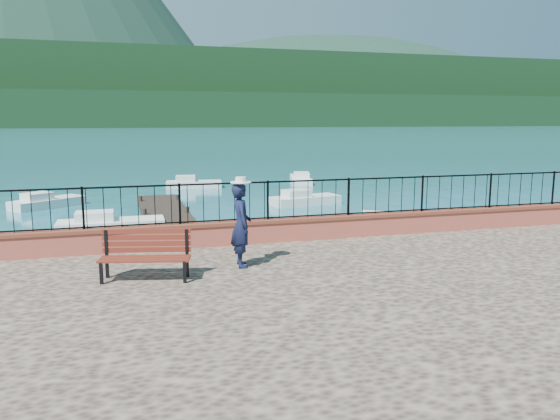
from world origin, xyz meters
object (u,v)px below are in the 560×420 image
person (241,225)px  boat_4 (194,181)px  boat_2 (305,197)px  boat_3 (48,199)px  park_bench (146,265)px  boat_0 (111,220)px  boat_1 (392,223)px  boat_5 (301,177)px

person → boat_4: person is taller
boat_2 → boat_3: 12.78m
park_bench → person: 2.13m
boat_2 → boat_4: 9.59m
person → boat_2: 16.44m
park_bench → boat_4: 24.22m
boat_2 → boat_3: same height
park_bench → boat_4: (4.11, 23.84, -1.09)m
person → boat_0: (-2.79, 10.83, -1.69)m
person → boat_1: (7.40, 7.21, -1.69)m
park_bench → boat_0: (-0.79, 11.27, -1.09)m
boat_3 → boat_4: size_ratio=1.02×
person → boat_1: bearing=-43.3°
park_bench → boat_0: park_bench is taller
park_bench → boat_5: (11.48, 24.53, -1.09)m
boat_0 → boat_5: bearing=48.1°
boat_1 → boat_4: (-5.30, 16.19, 0.00)m
park_bench → person: (2.00, 0.44, 0.60)m
boat_0 → boat_3: 7.52m
boat_4 → boat_5: (7.37, 0.69, 0.00)m
boat_0 → boat_2: bearing=24.4°
park_bench → boat_1: bearing=52.8°
boat_0 → boat_4: same height
person → boat_3: person is taller
boat_0 → boat_5: (12.27, 13.26, 0.00)m
boat_1 → boat_2: (-0.77, 7.73, 0.00)m
boat_2 → boat_3: bearing=156.0°
boat_3 → boat_4: bearing=-2.5°
park_bench → boat_3: size_ratio=0.51×
boat_1 → boat_3: size_ratio=1.02×
boat_4 → boat_2: bearing=-54.0°
boat_1 → boat_2: bearing=128.0°
boat_3 → boat_0: bearing=-104.1°
park_bench → boat_2: park_bench is taller
person → boat_4: 23.56m
boat_3 → boat_5: size_ratio=0.90×
boat_4 → boat_5: bearing=13.1°
boat_4 → park_bench: bearing=-91.9°
person → boat_2: (6.63, 14.94, -1.69)m
boat_5 → person: bearing=173.5°
boat_5 → boat_0: bearing=152.2°
boat_0 → boat_3: bearing=114.9°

